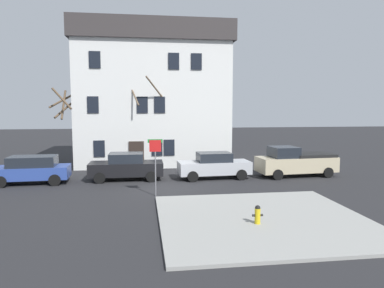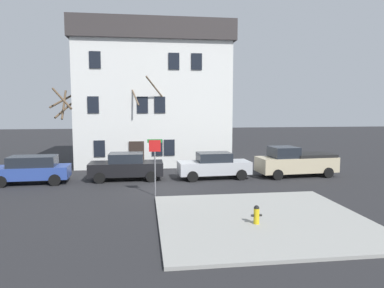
{
  "view_description": "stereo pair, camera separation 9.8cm",
  "coord_description": "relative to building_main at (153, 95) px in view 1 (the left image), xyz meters",
  "views": [
    {
      "loc": [
        -1.17,
        -19.95,
        4.58
      ],
      "look_at": [
        2.11,
        3.46,
        2.15
      ],
      "focal_mm": 33.1,
      "sensor_mm": 36.0,
      "label": 1
    },
    {
      "loc": [
        -1.07,
        -19.96,
        4.58
      ],
      "look_at": [
        2.11,
        3.46,
        2.15
      ],
      "focal_mm": 33.1,
      "sensor_mm": 36.0,
      "label": 2
    }
  ],
  "objects": [
    {
      "name": "building_main",
      "position": [
        0.0,
        0.0,
        0.0
      ],
      "size": [
        12.38,
        8.01,
        11.18
      ],
      "color": "white",
      "rests_on": "ground_plane"
    },
    {
      "name": "fire_hydrant",
      "position": [
        3.46,
        -17.42,
        -5.17
      ],
      "size": [
        0.42,
        0.22,
        0.73
      ],
      "color": "gold",
      "rests_on": "sidewalk_slab"
    },
    {
      "name": "car_blue_wagon",
      "position": [
        -7.55,
        -8.0,
        -4.79
      ],
      "size": [
        4.42,
        2.17,
        1.68
      ],
      "color": "#2D4799",
      "rests_on": "ground_plane"
    },
    {
      "name": "tree_bare_near",
      "position": [
        -5.92,
        -3.35,
        -2.25
      ],
      "size": [
        2.59,
        3.55,
        6.2
      ],
      "color": "brown",
      "rests_on": "ground_plane"
    },
    {
      "name": "tree_bare_mid",
      "position": [
        -0.68,
        -3.55,
        -2.19
      ],
      "size": [
        2.91,
        2.51,
        6.94
      ],
      "color": "brown",
      "rests_on": "ground_plane"
    },
    {
      "name": "car_black_sedan",
      "position": [
        -1.95,
        -7.63,
        -4.8
      ],
      "size": [
        4.62,
        2.08,
        1.72
      ],
      "color": "black",
      "rests_on": "ground_plane"
    },
    {
      "name": "street_sign_pole",
      "position": [
        -0.26,
        -12.07,
        -3.59
      ],
      "size": [
        0.76,
        0.07,
        2.97
      ],
      "color": "slate",
      "rests_on": "ground_plane"
    },
    {
      "name": "bicycle_leaning",
      "position": [
        -5.2,
        -2.84,
        -5.3
      ],
      "size": [
        1.67,
        0.63,
        1.03
      ],
      "color": "black",
      "rests_on": "ground_plane"
    },
    {
      "name": "car_silver_sedan",
      "position": [
        3.68,
        -7.94,
        -4.81
      ],
      "size": [
        4.72,
        2.15,
        1.7
      ],
      "color": "#B7BABF",
      "rests_on": "ground_plane"
    },
    {
      "name": "pickup_truck_beige",
      "position": [
        9.26,
        -7.94,
        -4.69
      ],
      "size": [
        5.36,
        2.44,
        2.01
      ],
      "color": "#C6B793",
      "rests_on": "ground_plane"
    },
    {
      "name": "ground_plane",
      "position": [
        0.28,
        -10.28,
        -5.66
      ],
      "size": [
        120.0,
        120.0,
        0.0
      ],
      "primitive_type": "plane",
      "color": "#262628"
    },
    {
      "name": "sidewalk_slab",
      "position": [
        3.92,
        -16.69,
        -5.6
      ],
      "size": [
        8.43,
        8.05,
        0.12
      ],
      "primitive_type": "cube",
      "color": "#999993",
      "rests_on": "ground_plane"
    }
  ]
}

